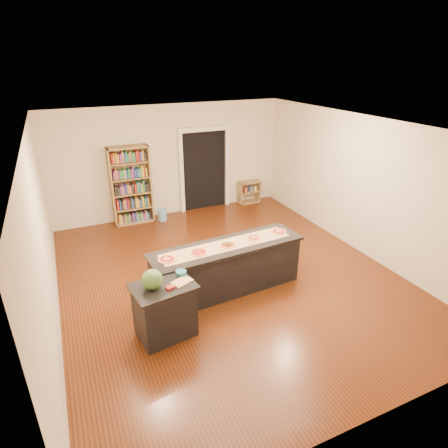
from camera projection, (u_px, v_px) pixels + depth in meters
name	position (u px, v px, depth m)	size (l,w,h in m)	color
room	(229.00, 208.00, 6.58)	(6.00, 7.00, 2.80)	beige
doorway	(204.00, 165.00, 9.88)	(1.40, 0.09, 2.21)	black
kitchen_island	(227.00, 268.00, 6.55)	(2.71, 0.73, 0.89)	black
side_counter	(165.00, 310.00, 5.48)	(0.87, 0.64, 0.87)	black
bookshelf	(131.00, 186.00, 9.08)	(0.96, 0.34, 1.92)	#997C4A
low_shelf	(249.00, 192.00, 10.60)	(0.63, 0.27, 0.63)	#997C4A
waste_bin	(162.00, 215.00, 9.50)	(0.21, 0.21, 0.31)	#6098D8
kraft_paper	(227.00, 245.00, 6.37)	(2.35, 0.42, 0.00)	tan
watermelon	(152.00, 279.00, 5.18)	(0.29, 0.29, 0.29)	#144214
cutting_board	(182.00, 282.00, 5.37)	(0.29, 0.19, 0.02)	tan
package_red	(170.00, 288.00, 5.22)	(0.12, 0.08, 0.04)	maroon
package_teal	(181.00, 273.00, 5.55)	(0.16, 0.16, 0.06)	#195966
pizza_a	(167.00, 259.00, 5.90)	(0.29, 0.29, 0.02)	tan
pizza_b	(199.00, 252.00, 6.11)	(0.29, 0.29, 0.02)	tan
pizza_c	(228.00, 245.00, 6.35)	(0.27, 0.27, 0.02)	tan
pizza_d	(254.00, 238.00, 6.60)	(0.26, 0.26, 0.02)	tan
pizza_e	(279.00, 231.00, 6.84)	(0.30, 0.30, 0.02)	tan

